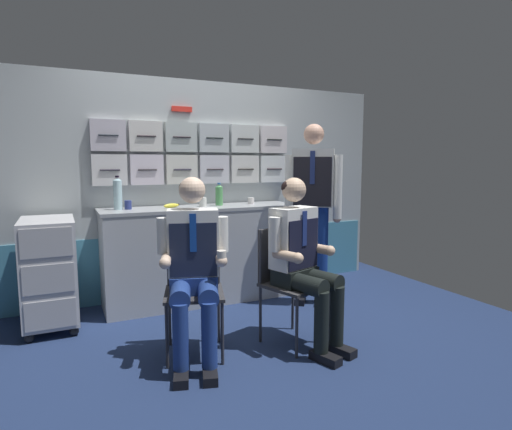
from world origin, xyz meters
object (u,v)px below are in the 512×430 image
folding_chair_left (194,278)px  crew_member_standing (313,198)px  folding_chair_right (285,271)px  snack_banana (171,206)px  crew_member_left (194,261)px  crew_member_right (302,256)px  paper_cup_blue (203,202)px  service_trolley (49,270)px  water_bottle_blue_cap (118,194)px

folding_chair_left → crew_member_standing: (1.32, 0.51, 0.49)m
folding_chair_right → snack_banana: bearing=116.1°
crew_member_standing → crew_member_left: bearing=-153.8°
crew_member_right → paper_cup_blue: (-0.33, 1.29, 0.29)m
crew_member_left → crew_member_standing: crew_member_standing is taller
folding_chair_left → crew_member_right: crew_member_right is taller
folding_chair_left → folding_chair_right: bearing=-10.4°
crew_member_right → snack_banana: bearing=115.2°
folding_chair_left → crew_member_left: bearing=-106.1°
service_trolley → crew_member_right: crew_member_right is taller
service_trolley → water_bottle_blue_cap: size_ratio=2.95×
paper_cup_blue → snack_banana: bearing=173.4°
snack_banana → crew_member_standing: bearing=-23.5°
water_bottle_blue_cap → snack_banana: size_ratio=1.75×
folding_chair_left → paper_cup_blue: size_ratio=9.67×
water_bottle_blue_cap → crew_member_right: bearing=-51.4°
service_trolley → crew_member_right: (1.67, -1.17, 0.20)m
crew_member_standing → snack_banana: 1.33m
folding_chair_left → folding_chair_right: same height
crew_member_standing → water_bottle_blue_cap: 1.78m
water_bottle_blue_cap → paper_cup_blue: size_ratio=3.43×
paper_cup_blue → folding_chair_left: bearing=-111.6°
crew_member_standing → folding_chair_left: bearing=-158.7°
folding_chair_left → service_trolley: bearing=136.5°
folding_chair_right → folding_chair_left: bearing=169.6°
crew_member_right → crew_member_standing: size_ratio=0.73×
folding_chair_right → crew_member_right: bearing=-71.9°
crew_member_standing → snack_banana: crew_member_standing is taller
water_bottle_blue_cap → paper_cup_blue: bearing=-5.9°
crew_member_left → snack_banana: crew_member_left is taller
folding_chair_right → water_bottle_blue_cap: bearing=130.7°
service_trolley → folding_chair_right: service_trolley is taller
folding_chair_left → crew_member_standing: size_ratio=0.50×
crew_member_left → water_bottle_blue_cap: bearing=104.4°
folding_chair_left → folding_chair_right: (0.67, -0.12, 0.00)m
crew_member_left → snack_banana: bearing=82.9°
paper_cup_blue → snack_banana: paper_cup_blue is taller
folding_chair_right → paper_cup_blue: size_ratio=9.67×
crew_member_left → paper_cup_blue: crew_member_left is taller
folding_chair_left → crew_member_standing: 1.50m
crew_member_right → folding_chair_left: bearing=158.9°
folding_chair_left → paper_cup_blue: (0.40, 1.01, 0.44)m
crew_member_right → snack_banana: size_ratio=7.15×
paper_cup_blue → crew_member_left: bearing=-110.9°
crew_member_standing → snack_banana: (-1.21, 0.53, -0.07)m
crew_member_right → paper_cup_blue: bearing=104.2°
crew_member_standing → paper_cup_blue: (-0.92, 0.49, -0.04)m
folding_chair_right → water_bottle_blue_cap: water_bottle_blue_cap is taller
crew_member_left → crew_member_standing: 1.55m
service_trolley → water_bottle_blue_cap: water_bottle_blue_cap is taller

